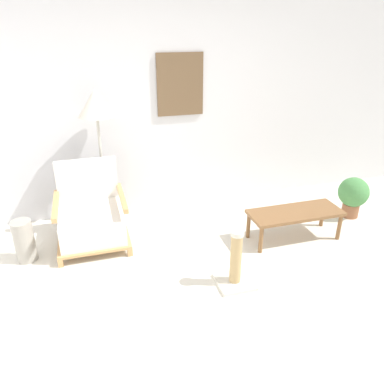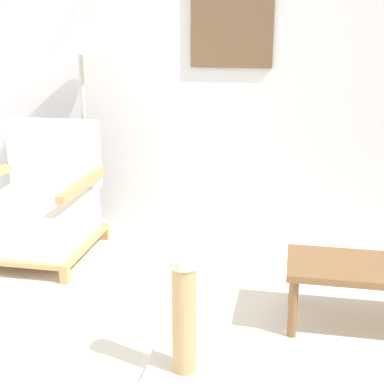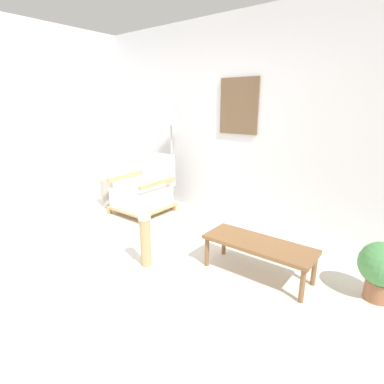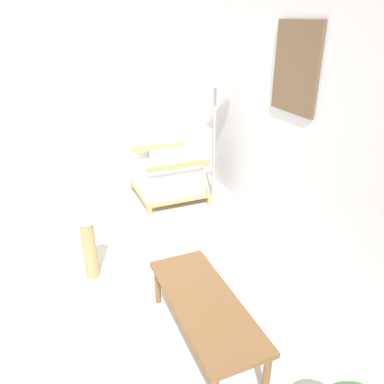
# 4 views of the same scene
# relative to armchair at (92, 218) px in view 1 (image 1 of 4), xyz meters

# --- Properties ---
(ground_plane) EXTENTS (14.00, 14.00, 0.00)m
(ground_plane) POSITION_rel_armchair_xyz_m (1.02, -1.61, -0.30)
(ground_plane) COLOR silver
(wall_back) EXTENTS (8.00, 0.09, 2.70)m
(wall_back) POSITION_rel_armchair_xyz_m (1.02, 0.71, 1.06)
(wall_back) COLOR silver
(wall_back) RESTS_ON ground_plane
(armchair) EXTENTS (0.74, 0.76, 0.86)m
(armchair) POSITION_rel_armchair_xyz_m (0.00, 0.00, 0.00)
(armchair) COLOR tan
(armchair) RESTS_ON ground_plane
(floor_lamp) EXTENTS (0.39, 0.39, 1.58)m
(floor_lamp) POSITION_rel_armchair_xyz_m (0.18, 0.44, 1.08)
(floor_lamp) COLOR #B7B2A8
(floor_lamp) RESTS_ON ground_plane
(coffee_table) EXTENTS (1.03, 0.40, 0.34)m
(coffee_table) POSITION_rel_armchair_xyz_m (2.15, -0.56, 0.00)
(coffee_table) COLOR brown
(coffee_table) RESTS_ON ground_plane
(vase) EXTENTS (0.20, 0.20, 0.44)m
(vase) POSITION_rel_armchair_xyz_m (-0.67, -0.17, -0.08)
(vase) COLOR #9E998E
(vase) RESTS_ON ground_plane
(potted_plant) EXTENTS (0.37, 0.37, 0.51)m
(potted_plant) POSITION_rel_armchair_xyz_m (3.11, -0.29, 0.00)
(potted_plant) COLOR #935B3D
(potted_plant) RESTS_ON ground_plane
(scratching_post) EXTENTS (0.33, 0.33, 0.56)m
(scratching_post) POSITION_rel_armchair_xyz_m (1.22, -1.12, -0.10)
(scratching_post) COLOR beige
(scratching_post) RESTS_ON ground_plane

